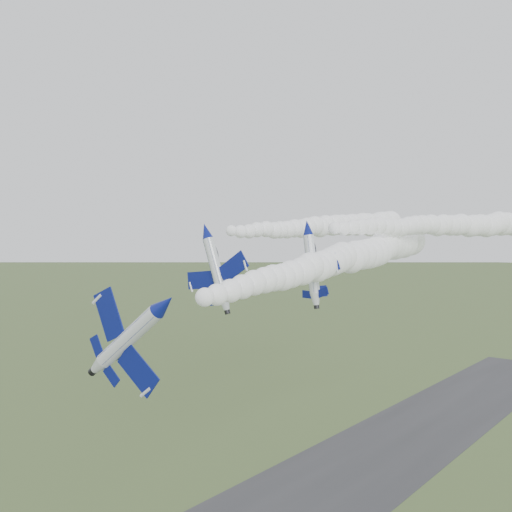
% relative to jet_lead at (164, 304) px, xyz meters
% --- Properties ---
extents(runway, '(24.00, 260.00, 0.04)m').
position_rel_jet_lead_xyz_m(runway, '(-12.99, 40.42, -35.26)').
color(runway, '#2E2E31').
rests_on(runway, ground).
extents(jet_lead, '(6.67, 12.67, 8.34)m').
position_rel_jet_lead_xyz_m(jet_lead, '(0.00, 0.00, 0.00)').
color(jet_lead, silver).
extents(smoke_trail_jet_lead, '(12.85, 64.46, 5.42)m').
position_rel_jet_lead_xyz_m(smoke_trail_jet_lead, '(-3.55, 34.85, 2.76)').
color(smoke_trail_jet_lead, white).
extents(jet_pair_left, '(11.44, 14.42, 4.72)m').
position_rel_jet_lead_xyz_m(jet_pair_left, '(-24.64, 30.27, 6.77)').
color(jet_pair_left, silver).
extents(smoke_trail_jet_pair_left, '(10.17, 71.10, 5.72)m').
position_rel_jet_lead_xyz_m(smoke_trail_jet_pair_left, '(-26.93, 69.18, 8.12)').
color(smoke_trail_jet_pair_left, white).
extents(jet_pair_right, '(10.13, 12.05, 3.28)m').
position_rel_jet_lead_xyz_m(jet_pair_right, '(-7.11, 31.96, 7.09)').
color(jet_pair_right, silver).
extents(smoke_trail_jet_pair_right, '(15.45, 52.63, 4.43)m').
position_rel_jet_lead_xyz_m(smoke_trail_jet_pair_right, '(0.12, 60.69, 7.73)').
color(smoke_trail_jet_pair_right, white).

